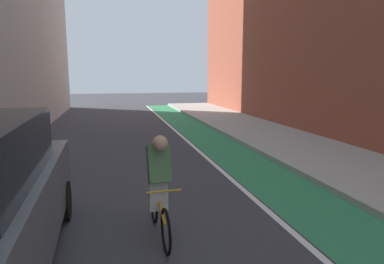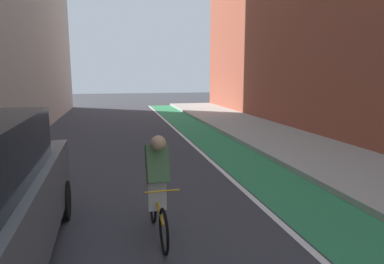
% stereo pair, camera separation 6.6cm
% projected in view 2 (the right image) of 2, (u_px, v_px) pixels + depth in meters
% --- Properties ---
extents(ground_plane, '(75.31, 75.31, 0.00)m').
position_uv_depth(ground_plane, '(151.00, 177.00, 8.19)').
color(ground_plane, '#38383D').
extents(bike_lane_paint, '(1.60, 34.23, 0.00)m').
position_uv_depth(bike_lane_paint, '(231.00, 153.00, 10.72)').
color(bike_lane_paint, '#2D8451').
rests_on(bike_lane_paint, ground).
extents(lane_divider_stripe, '(0.12, 34.23, 0.00)m').
position_uv_depth(lane_divider_stripe, '(204.00, 155.00, 10.52)').
color(lane_divider_stripe, white).
rests_on(lane_divider_stripe, ground).
extents(sidewalk_right, '(3.30, 34.23, 0.14)m').
position_uv_depth(sidewalk_right, '(302.00, 147.00, 11.24)').
color(sidewalk_right, '#A8A59E').
rests_on(sidewalk_right, ground).
extents(building_facade_right, '(2.40, 30.23, 9.77)m').
position_uv_depth(building_facade_right, '(348.00, 9.00, 12.98)').
color(building_facade_right, '#9E4C38').
rests_on(building_facade_right, ground).
extents(cyclist_mid, '(0.48, 1.69, 1.60)m').
position_uv_depth(cyclist_mid, '(157.00, 185.00, 5.11)').
color(cyclist_mid, black).
rests_on(cyclist_mid, ground).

